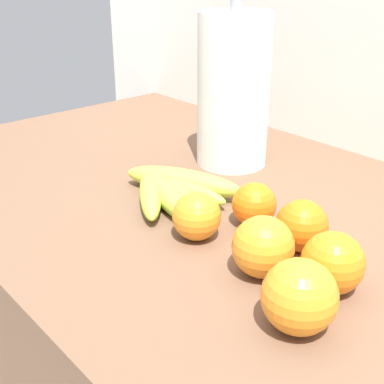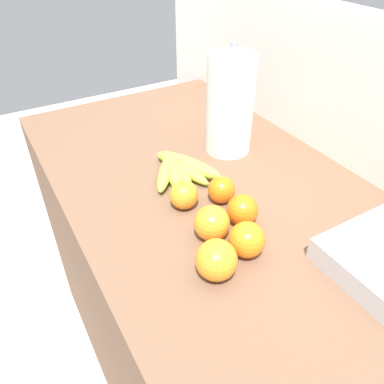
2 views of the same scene
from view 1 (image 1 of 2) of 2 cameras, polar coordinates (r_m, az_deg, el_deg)
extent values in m
ellipsoid|color=#B1CD3F|center=(0.82, -4.58, -0.06)|extent=(0.17, 0.13, 0.03)
ellipsoid|color=#ADC03F|center=(0.81, -3.17, -0.06)|extent=(0.21, 0.10, 0.04)
ellipsoid|color=#ABC93F|center=(0.83, -2.86, 0.38)|extent=(0.16, 0.04, 0.03)
ellipsoid|color=#B0CA3F|center=(0.83, -1.76, 0.49)|extent=(0.19, 0.07, 0.03)
ellipsoid|color=#B9C83F|center=(0.84, -1.05, 1.13)|extent=(0.20, 0.13, 0.04)
sphere|color=orange|center=(0.70, 11.94, -3.62)|extent=(0.07, 0.07, 0.07)
sphere|color=orange|center=(0.71, 0.51, -2.64)|extent=(0.07, 0.07, 0.07)
sphere|color=orange|center=(0.63, 7.79, -5.97)|extent=(0.08, 0.08, 0.08)
sphere|color=orange|center=(0.62, 15.15, -7.50)|extent=(0.07, 0.07, 0.07)
sphere|color=orange|center=(0.55, 11.69, -11.16)|extent=(0.08, 0.08, 0.08)
sphere|color=orange|center=(0.75, 6.83, -1.37)|extent=(0.06, 0.06, 0.06)
cylinder|color=white|center=(0.94, 4.55, 10.96)|extent=(0.13, 0.13, 0.27)
cylinder|color=gray|center=(0.94, 4.59, 11.85)|extent=(0.02, 0.02, 0.30)
camera|label=2|loc=(0.26, 128.61, 38.63)|focal=35.47mm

